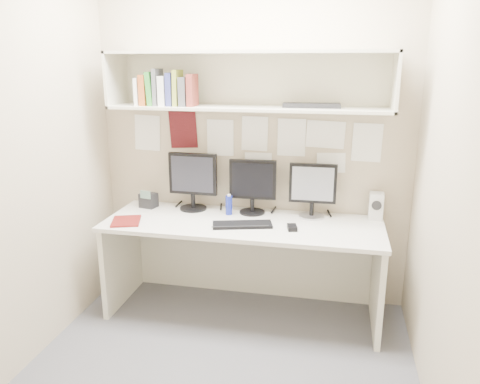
% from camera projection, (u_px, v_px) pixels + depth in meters
% --- Properties ---
extents(floor, '(2.40, 2.00, 0.01)m').
position_uv_depth(floor, '(222.00, 363.00, 2.97)').
color(floor, '#4D4D52').
rests_on(floor, ground).
extents(wall_back, '(2.40, 0.02, 2.60)m').
position_uv_depth(wall_back, '(252.00, 136.00, 3.56)').
color(wall_back, tan).
rests_on(wall_back, ground).
extents(wall_front, '(2.40, 0.02, 2.60)m').
position_uv_depth(wall_front, '(151.00, 219.00, 1.68)').
color(wall_front, tan).
rests_on(wall_front, ground).
extents(wall_left, '(0.02, 2.00, 2.60)m').
position_uv_depth(wall_left, '(30.00, 154.00, 2.86)').
color(wall_left, tan).
rests_on(wall_left, ground).
extents(wall_right, '(0.02, 2.00, 2.60)m').
position_uv_depth(wall_right, '(448.00, 173.00, 2.38)').
color(wall_right, tan).
rests_on(wall_right, ground).
extents(desk, '(2.00, 0.70, 0.73)m').
position_uv_depth(desk, '(243.00, 268.00, 3.48)').
color(desk, silver).
rests_on(desk, floor).
extents(overhead_hutch, '(2.00, 0.38, 0.40)m').
position_uv_depth(overhead_hutch, '(249.00, 80.00, 3.32)').
color(overhead_hutch, beige).
rests_on(overhead_hutch, wall_back).
extents(pinned_papers, '(1.92, 0.01, 0.48)m').
position_uv_depth(pinned_papers, '(252.00, 143.00, 3.57)').
color(pinned_papers, white).
rests_on(pinned_papers, wall_back).
extents(monitor_left, '(0.38, 0.21, 0.44)m').
position_uv_depth(monitor_left, '(193.00, 179.00, 3.61)').
color(monitor_left, black).
rests_on(monitor_left, desk).
extents(monitor_center, '(0.35, 0.19, 0.41)m').
position_uv_depth(monitor_center, '(253.00, 184.00, 3.52)').
color(monitor_center, black).
rests_on(monitor_center, desk).
extents(monitor_right, '(0.35, 0.19, 0.40)m').
position_uv_depth(monitor_right, '(313.00, 188.00, 3.44)').
color(monitor_right, '#A5A5AA').
rests_on(monitor_right, desk).
extents(keyboard, '(0.44, 0.25, 0.02)m').
position_uv_depth(keyboard, '(242.00, 225.00, 3.29)').
color(keyboard, black).
rests_on(keyboard, desk).
extents(mouse, '(0.08, 0.11, 0.03)m').
position_uv_depth(mouse, '(292.00, 228.00, 3.22)').
color(mouse, black).
rests_on(mouse, desk).
extents(speaker, '(0.10, 0.11, 0.20)m').
position_uv_depth(speaker, '(376.00, 206.00, 3.41)').
color(speaker, beige).
rests_on(speaker, desk).
extents(blue_bottle, '(0.05, 0.05, 0.16)m').
position_uv_depth(blue_bottle, '(229.00, 205.00, 3.52)').
color(blue_bottle, navy).
rests_on(blue_bottle, desk).
extents(maroon_notebook, '(0.26, 0.29, 0.01)m').
position_uv_depth(maroon_notebook, '(126.00, 221.00, 3.37)').
color(maroon_notebook, '#5D1210').
rests_on(maroon_notebook, desk).
extents(desk_phone, '(0.14, 0.13, 0.15)m').
position_uv_depth(desk_phone, '(148.00, 200.00, 3.71)').
color(desk_phone, black).
rests_on(desk_phone, desk).
extents(book_stack, '(0.44, 0.16, 0.26)m').
position_uv_depth(book_stack, '(167.00, 90.00, 3.35)').
color(book_stack, silver).
rests_on(book_stack, overhead_hutch).
extents(hutch_tray, '(0.40, 0.17, 0.03)m').
position_uv_depth(hutch_tray, '(311.00, 105.00, 3.24)').
color(hutch_tray, black).
rests_on(hutch_tray, overhead_hutch).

